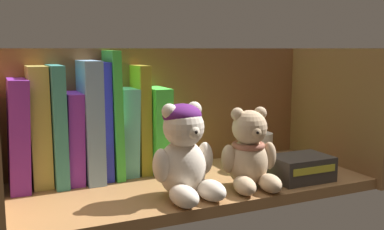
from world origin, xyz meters
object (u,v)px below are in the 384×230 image
at_px(book_3, 71,136).
at_px(book_4, 88,120).
at_px(small_product_box, 301,168).
at_px(book_2, 56,124).
at_px(book_6, 111,114).
at_px(teddy_bear_smaller, 250,154).
at_px(book_8, 139,119).
at_px(teddy_bear_larger, 185,153).
at_px(book_7, 125,131).
at_px(book_9, 154,129).
at_px(book_0, 18,133).
at_px(pillar_candle, 260,151).
at_px(book_1, 38,125).
at_px(book_5, 102,120).

bearing_deg(book_3, book_4, 0.00).
distance_m(book_4, small_product_box, 0.42).
relative_size(book_2, small_product_box, 1.97).
bearing_deg(book_6, teddy_bear_smaller, -42.55).
bearing_deg(book_4, book_8, 0.00).
distance_m(teddy_bear_larger, teddy_bear_smaller, 0.13).
height_order(book_4, book_6, book_6).
relative_size(book_7, book_9, 1.00).
bearing_deg(book_0, book_8, 0.00).
bearing_deg(teddy_bear_larger, pillar_candle, 24.68).
relative_size(book_3, book_4, 0.74).
xyz_separation_m(book_0, book_7, (0.20, 0.00, -0.01)).
bearing_deg(pillar_candle, book_0, 169.51).
relative_size(book_0, teddy_bear_larger, 1.23).
xyz_separation_m(book_1, book_8, (0.19, 0.00, -0.00)).
bearing_deg(book_8, teddy_bear_smaller, -52.00).
bearing_deg(book_6, book_1, 180.00).
relative_size(book_0, book_8, 0.91).
bearing_deg(book_5, teddy_bear_larger, -62.93).
bearing_deg(book_8, book_0, 180.00).
bearing_deg(book_4, book_3, 180.00).
xyz_separation_m(book_4, teddy_bear_larger, (0.12, -0.19, -0.04)).
xyz_separation_m(book_2, book_9, (0.20, 0.00, -0.02)).
height_order(book_5, book_6, book_6).
distance_m(book_3, pillar_candle, 0.38).
bearing_deg(small_product_box, teddy_bear_larger, 179.28).
relative_size(book_7, pillar_candle, 2.29).
bearing_deg(book_5, book_8, 0.00).
height_order(book_8, pillar_candle, book_8).
height_order(book_0, book_7, book_0).
relative_size(book_9, pillar_candle, 2.29).
height_order(book_1, book_6, book_6).
relative_size(book_1, teddy_bear_smaller, 1.50).
xyz_separation_m(teddy_bear_smaller, pillar_candle, (0.09, 0.10, -0.02)).
relative_size(book_6, book_8, 1.13).
bearing_deg(book_2, book_0, 180.00).
distance_m(book_4, book_5, 0.03).
bearing_deg(book_0, book_3, 0.00).
relative_size(teddy_bear_smaller, pillar_candle, 1.94).
xyz_separation_m(book_2, book_3, (0.03, 0.00, -0.03)).
bearing_deg(teddy_bear_smaller, book_4, 143.12).
bearing_deg(book_2, book_7, 0.00).
distance_m(book_3, teddy_bear_larger, 0.24).
bearing_deg(book_1, book_4, 0.00).
bearing_deg(book_3, pillar_candle, -13.09).
bearing_deg(teddy_bear_larger, book_5, 117.07).
distance_m(book_4, book_8, 0.10).
height_order(book_7, teddy_bear_smaller, book_7).
xyz_separation_m(book_9, small_product_box, (0.23, -0.19, -0.06)).
bearing_deg(book_4, teddy_bear_larger, -56.81).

